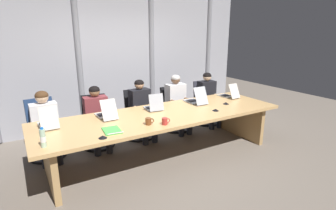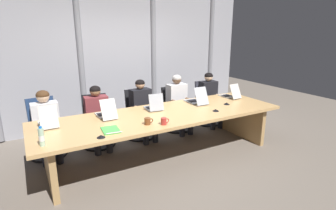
# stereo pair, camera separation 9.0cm
# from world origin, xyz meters

# --- Properties ---
(ground_plane) EXTENTS (12.60, 12.60, 0.00)m
(ground_plane) POSITION_xyz_m (0.00, 0.00, 0.00)
(ground_plane) COLOR #6B6056
(conference_table) EXTENTS (4.01, 1.24, 0.75)m
(conference_table) POSITION_xyz_m (0.00, 0.00, 0.60)
(conference_table) COLOR tan
(conference_table) RESTS_ON ground_plane
(curtain_backdrop) EXTENTS (6.30, 0.16, 2.85)m
(curtain_backdrop) POSITION_xyz_m (0.00, 2.05, 1.43)
(curtain_backdrop) COLOR #9999A0
(curtain_backdrop) RESTS_ON ground_plane
(laptop_left_end) EXTENTS (0.25, 0.45, 0.32)m
(laptop_left_end) POSITION_xyz_m (-1.69, 0.30, 0.81)
(laptop_left_end) COLOR beige
(laptop_left_end) RESTS_ON conference_table
(laptop_left_mid) EXTENTS (0.24, 0.49, 0.31)m
(laptop_left_mid) POSITION_xyz_m (-0.86, 0.30, 0.80)
(laptop_left_mid) COLOR beige
(laptop_left_mid) RESTS_ON conference_table
(laptop_center) EXTENTS (0.28, 0.39, 0.29)m
(laptop_center) POSITION_xyz_m (-0.03, 0.29, 0.80)
(laptop_center) COLOR #A8ADB7
(laptop_center) RESTS_ON conference_table
(laptop_right_mid) EXTENTS (0.26, 0.49, 0.32)m
(laptop_right_mid) POSITION_xyz_m (0.83, 0.28, 0.81)
(laptop_right_mid) COLOR #A8ADB7
(laptop_right_mid) RESTS_ON conference_table
(laptop_right_end) EXTENTS (0.24, 0.45, 0.29)m
(laptop_right_end) POSITION_xyz_m (1.66, 0.30, 0.80)
(laptop_right_end) COLOR beige
(laptop_right_end) RESTS_ON conference_table
(office_chair_left_end) EXTENTS (0.60, 0.60, 0.96)m
(office_chair_left_end) POSITION_xyz_m (-1.69, 1.03, 0.35)
(office_chair_left_end) COLOR navy
(office_chair_left_end) RESTS_ON ground_plane
(office_chair_left_mid) EXTENTS (0.60, 0.60, 0.91)m
(office_chair_left_mid) POSITION_xyz_m (-0.82, 1.03, 0.34)
(office_chair_left_mid) COLOR black
(office_chair_left_mid) RESTS_ON ground_plane
(office_chair_center) EXTENTS (0.60, 0.60, 0.92)m
(office_chair_center) POSITION_xyz_m (0.01, 1.03, 0.34)
(office_chair_center) COLOR black
(office_chair_center) RESTS_ON ground_plane
(office_chair_right_mid) EXTENTS (0.60, 0.61, 0.90)m
(office_chair_right_mid) POSITION_xyz_m (0.84, 1.03, 0.33)
(office_chair_right_mid) COLOR black
(office_chair_right_mid) RESTS_ON ground_plane
(office_chair_right_end) EXTENTS (0.60, 0.61, 0.93)m
(office_chair_right_end) POSITION_xyz_m (1.67, 1.03, 0.34)
(office_chair_right_end) COLOR #2D2D38
(office_chair_right_end) RESTS_ON ground_plane
(person_left_end) EXTENTS (0.42, 0.55, 1.13)m
(person_left_end) POSITION_xyz_m (-1.67, 0.88, 0.64)
(person_left_end) COLOR silver
(person_left_end) RESTS_ON ground_plane
(person_left_mid) EXTENTS (0.43, 0.56, 1.12)m
(person_left_mid) POSITION_xyz_m (-0.84, 0.87, 0.63)
(person_left_mid) COLOR brown
(person_left_mid) RESTS_ON ground_plane
(person_center) EXTENTS (0.41, 0.56, 1.15)m
(person_center) POSITION_xyz_m (0.02, 0.87, 0.64)
(person_center) COLOR black
(person_center) RESTS_ON ground_plane
(person_right_mid) EXTENTS (0.41, 0.55, 1.17)m
(person_right_mid) POSITION_xyz_m (0.82, 0.88, 0.66)
(person_right_mid) COLOR silver
(person_right_mid) RESTS_ON ground_plane
(person_right_end) EXTENTS (0.40, 0.56, 1.15)m
(person_right_end) POSITION_xyz_m (1.62, 0.87, 0.65)
(person_right_end) COLOR black
(person_right_end) RESTS_ON ground_plane
(water_bottle_primary) EXTENTS (0.06, 0.06, 0.24)m
(water_bottle_primary) POSITION_xyz_m (-1.82, -0.40, 0.85)
(water_bottle_primary) COLOR #ADD1B2
(water_bottle_primary) RESTS_ON conference_table
(coffee_mug_near) EXTENTS (0.13, 0.08, 0.10)m
(coffee_mug_near) POSITION_xyz_m (-0.24, -0.46, 0.79)
(coffee_mug_near) COLOR #B2332D
(coffee_mug_near) RESTS_ON conference_table
(coffee_mug_far) EXTENTS (0.13, 0.09, 0.10)m
(coffee_mug_far) POSITION_xyz_m (-0.44, -0.34, 0.79)
(coffee_mug_far) COLOR brown
(coffee_mug_far) RESTS_ON conference_table
(conference_mic_left_side) EXTENTS (0.11, 0.11, 0.03)m
(conference_mic_left_side) POSITION_xyz_m (1.26, -0.07, 0.76)
(conference_mic_left_side) COLOR black
(conference_mic_left_side) RESTS_ON conference_table
(conference_mic_middle) EXTENTS (0.11, 0.11, 0.03)m
(conference_mic_middle) POSITION_xyz_m (0.82, -0.30, 0.76)
(conference_mic_middle) COLOR black
(conference_mic_middle) RESTS_ON conference_table
(conference_mic_right_side) EXTENTS (0.11, 0.11, 0.03)m
(conference_mic_right_side) POSITION_xyz_m (-1.16, -0.49, 0.76)
(conference_mic_right_side) COLOR black
(conference_mic_right_side) RESTS_ON conference_table
(spiral_notepad) EXTENTS (0.25, 0.33, 0.03)m
(spiral_notepad) POSITION_xyz_m (-0.98, -0.32, 0.75)
(spiral_notepad) COLOR #4CB74C
(spiral_notepad) RESTS_ON conference_table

